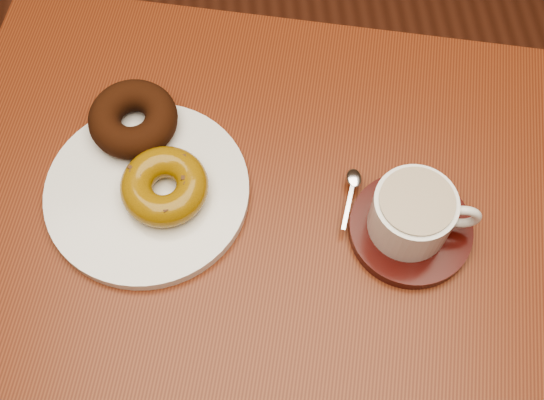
{
  "coord_description": "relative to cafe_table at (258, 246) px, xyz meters",
  "views": [
    {
      "loc": [
        -0.16,
        -0.1,
        1.56
      ],
      "look_at": [
        -0.13,
        0.27,
        0.8
      ],
      "focal_mm": 45.0,
      "sensor_mm": 36.0,
      "label": 1
    }
  ],
  "objects": [
    {
      "name": "cafe_table",
      "position": [
        0.0,
        0.0,
        0.0
      ],
      "size": [
        0.95,
        0.8,
        0.78
      ],
      "rotation": [
        0.0,
        0.0,
        -0.23
      ],
      "color": "maroon",
      "rests_on": "ground"
    },
    {
      "name": "donut_plate",
      "position": [
        -0.14,
        0.03,
        0.13
      ],
      "size": [
        0.26,
        0.26,
        0.02
      ],
      "primitive_type": "cylinder",
      "rotation": [
        0.0,
        0.0,
        0.02
      ],
      "color": "white",
      "rests_on": "cafe_table"
    },
    {
      "name": "donut_cinnamon",
      "position": [
        -0.15,
        0.12,
        0.16
      ],
      "size": [
        0.12,
        0.12,
        0.04
      ],
      "primitive_type": "torus",
      "rotation": [
        0.0,
        0.0,
        -0.01
      ],
      "color": "black",
      "rests_on": "donut_plate"
    },
    {
      "name": "donut_caramel",
      "position": [
        -0.11,
        0.02,
        0.16
      ],
      "size": [
        0.13,
        0.13,
        0.04
      ],
      "rotation": [
        0.0,
        0.0,
        -0.23
      ],
      "color": "#8F660F",
      "rests_on": "donut_plate"
    },
    {
      "name": "saucer",
      "position": [
        0.19,
        -0.05,
        0.13
      ],
      "size": [
        0.2,
        0.2,
        0.02
      ],
      "primitive_type": "cylinder",
      "rotation": [
        0.0,
        0.0,
        -0.44
      ],
      "color": "#350A07",
      "rests_on": "cafe_table"
    },
    {
      "name": "coffee_cup",
      "position": [
        0.18,
        -0.05,
        0.18
      ],
      "size": [
        0.13,
        0.1,
        0.07
      ],
      "rotation": [
        0.0,
        0.0,
        -0.18
      ],
      "color": "white",
      "rests_on": "saucer"
    },
    {
      "name": "teaspoon",
      "position": [
        0.12,
        0.02,
        0.14
      ],
      "size": [
        0.03,
        0.08,
        0.01
      ],
      "rotation": [
        0.0,
        0.0,
        -0.31
      ],
      "color": "silver",
      "rests_on": "saucer"
    }
  ]
}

